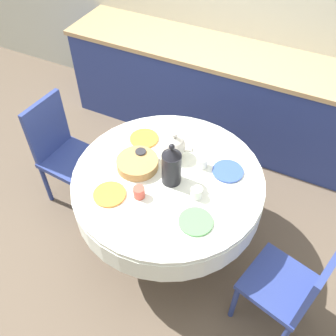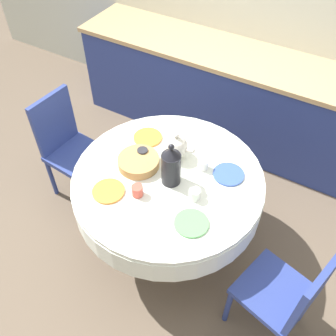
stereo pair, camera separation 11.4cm
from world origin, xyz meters
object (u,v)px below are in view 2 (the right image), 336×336
Objects in this scene: chair_left at (289,294)px; coffee_carafe at (171,166)px; teapot at (176,147)px; chair_right at (68,144)px.

coffee_carafe is at bearing 90.79° from chair_left.
chair_right is at bearing -173.36° from teapot.
coffee_carafe is 1.46× the size of teapot.
teapot is (0.93, 0.11, 0.33)m from chair_right.
chair_left is 1.00× the size of chair_right.
teapot reaches higher than chair_left.
chair_right is at bearing 95.16° from chair_left.
chair_right is 2.90× the size of coffee_carafe.
coffee_carafe is (1.01, -0.10, 0.38)m from chair_right.
coffee_carafe reaches higher than teapot.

